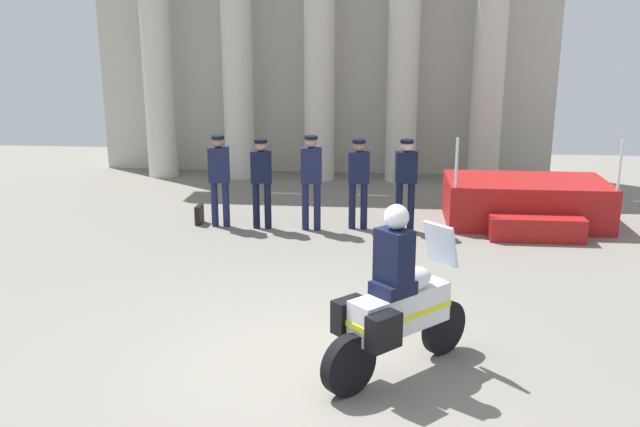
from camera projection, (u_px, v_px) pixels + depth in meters
The scene contains 10 objects.
ground_plane at pixel (295, 367), 7.53m from camera, with size 28.00×28.00×0.00m, color gray.
colonnade_backdrop at pixel (321, 30), 16.66m from camera, with size 11.63×1.60×6.85m.
reviewing_stand at pixel (526, 203), 12.98m from camera, with size 2.99×2.23×1.75m.
officer_in_row_0 at pixel (219, 174), 12.68m from camera, with size 0.41×0.27×1.73m.
officer_in_row_1 at pixel (261, 176), 12.56m from camera, with size 0.41×0.27×1.68m.
officer_in_row_2 at pixel (311, 175), 12.45m from camera, with size 0.41×0.27×1.76m.
officer_in_row_3 at pixel (358, 177), 12.53m from camera, with size 0.41×0.27×1.68m.
officer_in_row_4 at pixel (406, 178), 12.38m from camera, with size 0.41×0.27×1.70m.
motorcycle_with_rider at pixel (396, 306), 7.17m from camera, with size 1.57×1.56×1.90m.
briefcase_on_ground at pixel (199, 215), 13.06m from camera, with size 0.10×0.32×0.36m, color black.
Camera 1 is at (0.94, -6.77, 3.59)m, focal length 38.28 mm.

